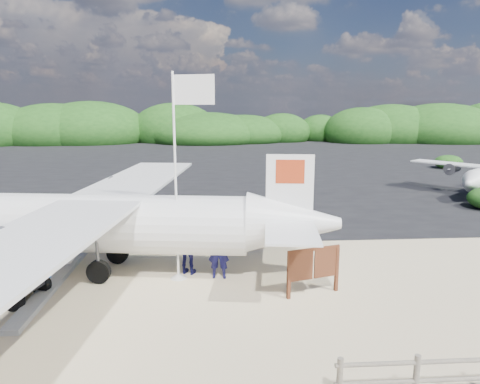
{
  "coord_description": "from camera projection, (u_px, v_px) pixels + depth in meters",
  "views": [
    {
      "loc": [
        0.63,
        -12.1,
        5.67
      ],
      "look_at": [
        1.78,
        5.28,
        2.11
      ],
      "focal_mm": 32.0,
      "sensor_mm": 36.0,
      "label": 1
    }
  ],
  "objects": [
    {
      "name": "aircraft_large",
      "position": [
        370.0,
        172.0,
        36.88
      ],
      "size": [
        19.63,
        19.63,
        5.25
      ],
      "primitive_type": null,
      "rotation": [
        0.0,
        0.0,
        3.01
      ],
      "color": "#B2B2B2",
      "rests_on": "ground"
    },
    {
      "name": "signboard",
      "position": [
        312.0,
        294.0,
        13.03
      ],
      "size": [
        1.83,
        0.69,
        1.53
      ],
      "primitive_type": null,
      "rotation": [
        0.0,
        0.0,
        0.28
      ],
      "color": "#5B2F1A",
      "rests_on": "ground"
    },
    {
      "name": "flagpole",
      "position": [
        179.0,
        278.0,
        14.27
      ],
      "size": [
        1.44,
        0.94,
        6.68
      ],
      "primitive_type": null,
      "rotation": [
        0.0,
        0.0,
        -0.31
      ],
      "color": "white",
      "rests_on": "ground"
    },
    {
      "name": "vegetation_band",
      "position": [
        208.0,
        142.0,
        66.69
      ],
      "size": [
        124.0,
        8.0,
        4.4
      ],
      "primitive_type": null,
      "color": "#B2B2B2",
      "rests_on": "ground"
    },
    {
      "name": "crew_a",
      "position": [
        218.0,
        250.0,
        14.1
      ],
      "size": [
        0.74,
        0.53,
        1.92
      ],
      "primitive_type": "imported",
      "rotation": [
        0.0,
        0.0,
        3.04
      ],
      "color": "#131349",
      "rests_on": "ground"
    },
    {
      "name": "asphalt_apron",
      "position": [
        206.0,
        163.0,
        42.25
      ],
      "size": [
        90.0,
        50.0,
        0.04
      ],
      "primitive_type": null,
      "color": "#B2B2B2",
      "rests_on": "ground"
    },
    {
      "name": "ground",
      "position": [
        193.0,
        296.0,
        12.92
      ],
      "size": [
        160.0,
        160.0,
        0.0
      ],
      "primitive_type": "plane",
      "color": "beige"
    },
    {
      "name": "crew_b",
      "position": [
        238.0,
        217.0,
        18.46
      ],
      "size": [
        1.06,
        0.95,
        1.81
      ],
      "primitive_type": "imported",
      "rotation": [
        0.0,
        0.0,
        3.5
      ],
      "color": "#131349",
      "rests_on": "ground"
    },
    {
      "name": "crew_c",
      "position": [
        188.0,
        247.0,
        14.45
      ],
      "size": [
        1.21,
        0.83,
        1.91
      ],
      "primitive_type": "imported",
      "rotation": [
        0.0,
        0.0,
        2.78
      ],
      "color": "#131349",
      "rests_on": "ground"
    },
    {
      "name": "aircraft_small",
      "position": [
        113.0,
        162.0,
        43.02
      ],
      "size": [
        11.15,
        11.15,
        2.85
      ],
      "primitive_type": null,
      "rotation": [
        0.0,
        0.0,
        3.83
      ],
      "color": "#B2B2B2",
      "rests_on": "ground"
    }
  ]
}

